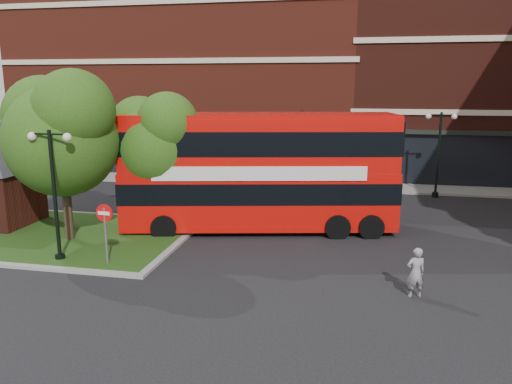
% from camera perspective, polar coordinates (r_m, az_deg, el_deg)
% --- Properties ---
extents(ground, '(120.00, 120.00, 0.00)m').
position_cam_1_polar(ground, '(18.02, -6.73, -9.38)').
color(ground, black).
rests_on(ground, ground).
extents(pavement_far, '(44.00, 3.00, 0.12)m').
position_cam_1_polar(pavement_far, '(33.46, 2.11, 1.03)').
color(pavement_far, slate).
rests_on(pavement_far, ground).
extents(terrace_far_left, '(26.00, 12.00, 14.00)m').
position_cam_1_polar(terrace_far_left, '(42.04, -7.14, 12.79)').
color(terrace_far_left, maroon).
rests_on(terrace_far_left, ground).
extents(terrace_far_right, '(18.00, 12.00, 16.00)m').
position_cam_1_polar(terrace_far_right, '(40.80, 24.47, 13.22)').
color(terrace_far_right, '#471911').
rests_on(terrace_far_right, ground).
extents(traffic_island, '(12.60, 7.60, 0.15)m').
position_cam_1_polar(traffic_island, '(24.04, -22.88, -4.51)').
color(traffic_island, gray).
rests_on(traffic_island, ground).
extents(tree_island_west, '(5.40, 4.71, 7.21)m').
position_cam_1_polar(tree_island_west, '(22.05, -21.50, 6.70)').
color(tree_island_west, '#2D2116').
rests_on(tree_island_west, ground).
extents(tree_island_east, '(4.46, 3.90, 6.29)m').
position_cam_1_polar(tree_island_east, '(22.88, -11.59, 6.09)').
color(tree_island_east, '#2D2116').
rests_on(tree_island_east, ground).
extents(lamp_island, '(1.72, 0.36, 5.00)m').
position_cam_1_polar(lamp_island, '(19.77, -22.08, 0.30)').
color(lamp_island, black).
rests_on(lamp_island, ground).
extents(lamp_far_left, '(1.72, 0.36, 5.00)m').
position_cam_1_polar(lamp_far_left, '(30.78, 5.22, 5.21)').
color(lamp_far_left, black).
rests_on(lamp_far_left, ground).
extents(lamp_far_right, '(1.72, 0.36, 5.00)m').
position_cam_1_polar(lamp_far_right, '(30.94, 20.15, 4.54)').
color(lamp_far_right, black).
rests_on(lamp_far_right, ground).
extents(bus, '(12.52, 5.28, 4.66)m').
position_cam_1_polar(bus, '(22.47, 0.32, 3.19)').
color(bus, red).
rests_on(bus, ground).
extents(woman, '(0.69, 0.55, 1.64)m').
position_cam_1_polar(woman, '(16.66, 17.80, -8.75)').
color(woman, gray).
rests_on(woman, ground).
extents(car_silver, '(4.53, 2.15, 1.49)m').
position_cam_1_polar(car_silver, '(34.08, -6.70, 2.34)').
color(car_silver, silver).
rests_on(car_silver, ground).
extents(car_white, '(4.79, 1.95, 1.55)m').
position_cam_1_polar(car_white, '(32.48, 7.20, 1.87)').
color(car_white, white).
rests_on(car_white, ground).
extents(no_entry_sign, '(0.66, 0.09, 2.37)m').
position_cam_1_polar(no_entry_sign, '(18.93, -16.88, -3.35)').
color(no_entry_sign, slate).
rests_on(no_entry_sign, ground).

